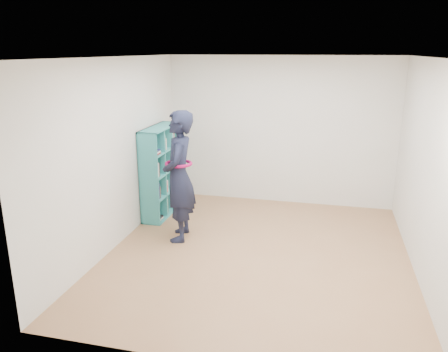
# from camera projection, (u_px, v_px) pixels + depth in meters

# --- Properties ---
(floor) EXTENTS (4.50, 4.50, 0.00)m
(floor) POSITION_uv_depth(u_px,v_px,m) (258.00, 254.00, 5.96)
(floor) COLOR #976844
(floor) RESTS_ON ground
(ceiling) EXTENTS (4.50, 4.50, 0.00)m
(ceiling) POSITION_uv_depth(u_px,v_px,m) (262.00, 57.00, 5.24)
(ceiling) COLOR white
(ceiling) RESTS_ON wall_back
(wall_left) EXTENTS (0.02, 4.50, 2.60)m
(wall_left) POSITION_uv_depth(u_px,v_px,m) (117.00, 154.00, 6.05)
(wall_left) COLOR silver
(wall_left) RESTS_ON floor
(wall_right) EXTENTS (0.02, 4.50, 2.60)m
(wall_right) POSITION_uv_depth(u_px,v_px,m) (427.00, 172.00, 5.15)
(wall_right) COLOR silver
(wall_right) RESTS_ON floor
(wall_back) EXTENTS (4.00, 0.02, 2.60)m
(wall_back) POSITION_uv_depth(u_px,v_px,m) (280.00, 131.00, 7.70)
(wall_back) COLOR silver
(wall_back) RESTS_ON floor
(wall_front) EXTENTS (4.00, 0.02, 2.60)m
(wall_front) POSITION_uv_depth(u_px,v_px,m) (215.00, 230.00, 3.50)
(wall_front) COLOR silver
(wall_front) RESTS_ON floor
(bookshelf) EXTENTS (0.33, 1.12, 1.49)m
(bookshelf) POSITION_uv_depth(u_px,v_px,m) (160.00, 172.00, 7.26)
(bookshelf) COLOR teal
(bookshelf) RESTS_ON floor
(person) EXTENTS (0.58, 0.76, 1.89)m
(person) POSITION_uv_depth(u_px,v_px,m) (179.00, 176.00, 6.22)
(person) COLOR black
(person) RESTS_ON floor
(smartphone) EXTENTS (0.05, 0.09, 0.13)m
(smartphone) POSITION_uv_depth(u_px,v_px,m) (170.00, 166.00, 6.29)
(smartphone) COLOR silver
(smartphone) RESTS_ON person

